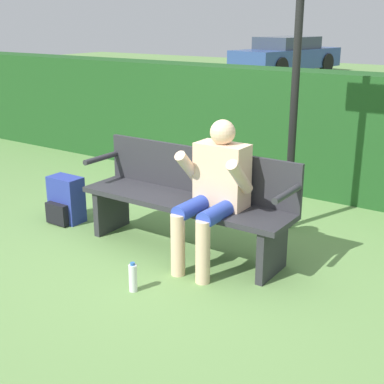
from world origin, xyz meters
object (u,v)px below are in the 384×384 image
(backpack, at_px, (65,201))
(parked_car, at_px, (287,56))
(water_bottle, at_px, (133,278))
(signpost, at_px, (295,81))
(person_seated, at_px, (215,187))
(park_bench, at_px, (188,198))

(backpack, bearing_deg, parked_car, 106.95)
(water_bottle, bearing_deg, signpost, 77.49)
(signpost, bearing_deg, person_seated, -99.04)
(person_seated, distance_m, signpost, 1.27)
(person_seated, bearing_deg, backpack, -179.14)
(backpack, distance_m, water_bottle, 1.61)
(person_seated, bearing_deg, parked_car, 112.84)
(park_bench, relative_size, parked_car, 0.40)
(parked_car, bearing_deg, person_seated, -145.95)
(water_bottle, relative_size, signpost, 0.09)
(water_bottle, height_order, parked_car, parked_car)
(park_bench, height_order, signpost, signpost)
(backpack, xyz_separation_m, parked_car, (-4.41, 14.47, 0.41))
(signpost, height_order, parked_car, signpost)
(park_bench, xyz_separation_m, parked_car, (-5.75, 14.32, 0.17))
(person_seated, relative_size, signpost, 0.48)
(person_seated, xyz_separation_m, backpack, (-1.67, -0.03, -0.43))
(water_bottle, bearing_deg, parked_car, 111.10)
(backpack, relative_size, parked_car, 0.10)
(person_seated, distance_m, parked_car, 15.67)
(park_bench, relative_size, signpost, 0.79)
(signpost, bearing_deg, water_bottle, -102.51)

